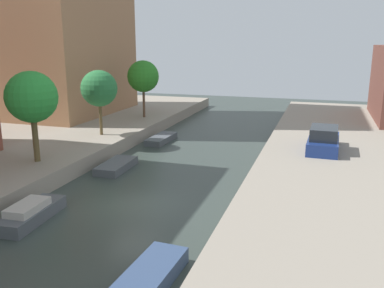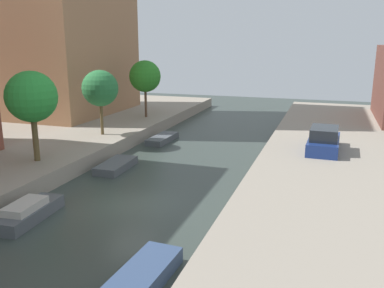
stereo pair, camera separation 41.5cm
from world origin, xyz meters
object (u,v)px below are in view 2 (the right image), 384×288
Objects in this scene: moored_boat_left_4 at (162,139)px; moored_boat_left_3 at (116,166)px; moored_boat_left_2 at (29,212)px; street_tree_3 at (100,88)px; street_tree_2 at (32,97)px; street_tree_4 at (145,76)px; parked_car at (324,141)px; moored_boat_right_2 at (136,284)px.

moored_boat_left_3 is at bearing -89.49° from moored_boat_left_4.
street_tree_3 is at bearing 106.08° from moored_boat_left_2.
street_tree_2 is 7.44m from street_tree_3.
street_tree_4 reaches higher than moored_boat_left_4.
parked_car is 1.23× the size of moored_boat_left_4.
moored_boat_right_2 reaches higher than moored_boat_left_3.
street_tree_3 reaches higher than moored_boat_left_4.
street_tree_3 reaches higher than parked_car.
moored_boat_right_2 is at bearing -39.18° from street_tree_2.
street_tree_2 reaches higher than moored_boat_left_3.
moored_boat_left_2 is (3.66, -20.58, -4.35)m from street_tree_4.
street_tree_2 is 11.98m from moored_boat_left_4.
street_tree_3 is at bearing -90.00° from street_tree_4.
street_tree_2 reaches higher than parked_car.
parked_car reaches higher than moored_boat_left_4.
parked_car is at bearing -12.45° from moored_boat_left_4.
moored_boat_left_2 is at bearing -79.90° from street_tree_4.
street_tree_2 is at bearing -109.05° from moored_boat_left_4.
moored_boat_right_2 is (-5.30, -16.46, -1.36)m from parked_car.
street_tree_2 reaches higher than moored_boat_right_2.
street_tree_3 is at bearing 128.07° from moored_boat_left_3.
street_tree_4 reaches higher than parked_car.
street_tree_3 reaches higher than moored_boat_left_2.
parked_car is 1.02× the size of moored_boat_right_2.
street_tree_2 is 6.44m from moored_boat_left_3.
street_tree_4 is 1.36× the size of moored_boat_left_2.
moored_boat_left_2 is 1.01× the size of moored_boat_left_4.
moored_boat_left_2 reaches higher than moored_boat_left_3.
street_tree_2 is at bearing 140.82° from moored_boat_right_2.
street_tree_4 is 7.52m from moored_boat_left_4.
street_tree_4 is at bearing 100.10° from moored_boat_left_2.
moored_boat_left_4 is (3.62, 3.05, -4.23)m from street_tree_3.
moored_boat_left_2 is at bearing 153.98° from moored_boat_right_2.
moored_boat_left_2 is 1.12× the size of moored_boat_left_3.
street_tree_2 is 1.38× the size of moored_boat_left_2.
moored_boat_right_2 is at bearing -26.02° from moored_boat_left_2.
moored_boat_left_3 is at bearing -73.64° from street_tree_4.
street_tree_2 is at bearing -143.53° from moored_boat_left_3.
parked_car is at bearing 25.89° from street_tree_2.
moored_boat_left_2 is 15.77m from moored_boat_left_4.
street_tree_4 is at bearing 113.99° from moored_boat_right_2.
moored_boat_right_2 is at bearing -69.79° from moored_boat_left_4.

